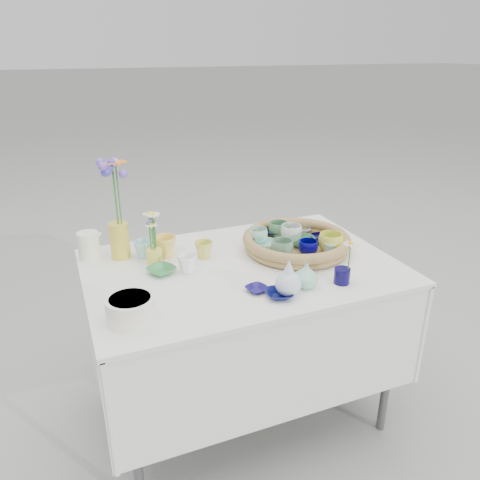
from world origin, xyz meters
name	(u,v)px	position (x,y,z in m)	size (l,w,h in m)	color
ground	(242,410)	(0.00, 0.00, 0.00)	(80.00, 80.00, 0.00)	gray
display_table	(242,410)	(0.00, 0.00, 0.00)	(1.26, 0.86, 0.77)	white
wicker_tray	(296,242)	(0.28, 0.05, 0.80)	(0.47, 0.47, 0.08)	olive
tray_ceramic_0	(279,231)	(0.28, 0.20, 0.80)	(0.15, 0.15, 0.04)	#0C1B44
tray_ceramic_1	(320,239)	(0.41, 0.06, 0.80)	(0.09, 0.09, 0.03)	black
tray_ceramic_2	(331,243)	(0.39, -0.06, 0.82)	(0.11, 0.11, 0.08)	#D7D841
tray_ceramic_3	(301,241)	(0.31, 0.05, 0.80)	(0.12, 0.12, 0.04)	#428758
tray_ceramic_4	(282,248)	(0.18, -0.02, 0.82)	(0.09, 0.09, 0.07)	slate
tray_ceramic_5	(266,245)	(0.15, 0.08, 0.80)	(0.11, 0.11, 0.03)	#82C8B9
tray_ceramic_6	(258,236)	(0.14, 0.15, 0.82)	(0.09, 0.09, 0.07)	#9FD2C0
tray_ceramic_7	(291,233)	(0.29, 0.12, 0.82)	(0.10, 0.10, 0.08)	white
tray_ceramic_8	(301,230)	(0.39, 0.20, 0.79)	(0.08, 0.08, 0.02)	#8AAAE9
tray_ceramic_9	(308,248)	(0.28, -0.05, 0.82)	(0.08, 0.08, 0.07)	#04005D
tray_ceramic_10	(274,253)	(0.15, -0.01, 0.80)	(0.10, 0.10, 0.03)	#FAD480
tray_ceramic_11	(330,248)	(0.37, -0.08, 0.81)	(0.06, 0.06, 0.06)	#98E5E2
tray_ceramic_12	(278,230)	(0.26, 0.18, 0.82)	(0.09, 0.09, 0.07)	#4C8855
loose_ceramic_0	(165,246)	(-0.27, 0.21, 0.81)	(0.10, 0.10, 0.09)	#FFD557
loose_ceramic_1	(204,250)	(-0.12, 0.13, 0.80)	(0.08, 0.08, 0.07)	#D4CD51
loose_ceramic_2	(161,271)	(-0.33, 0.05, 0.78)	(0.11, 0.11, 0.03)	#368B47
loose_ceramic_3	(187,264)	(-0.23, 0.02, 0.80)	(0.08, 0.08, 0.08)	white
loose_ceramic_4	(257,289)	(-0.03, -0.23, 0.77)	(0.08, 0.08, 0.02)	navy
loose_ceramic_5	(144,249)	(-0.36, 0.23, 0.80)	(0.08, 0.08, 0.07)	#A8E7E5
loose_ceramic_6	(280,294)	(0.02, -0.30, 0.78)	(0.10, 0.10, 0.02)	#0B0F4E
fluted_bowl	(131,309)	(-0.50, -0.25, 0.81)	(0.16, 0.16, 0.09)	white
bud_vase_paleblue	(288,277)	(0.06, -0.30, 0.84)	(0.10, 0.10, 0.15)	silver
bud_vase_seafoam	(306,275)	(0.15, -0.26, 0.81)	(0.09, 0.09, 0.10)	#8ACEAC
bud_vase_cobalt	(342,276)	(0.29, -0.29, 0.80)	(0.06, 0.06, 0.06)	#09043B
single_daisy	(349,257)	(0.31, -0.30, 0.88)	(0.07, 0.07, 0.12)	white
tall_vase_yellow	(120,241)	(-0.45, 0.27, 0.84)	(0.08, 0.08, 0.16)	gold
gerbera	(119,194)	(-0.43, 0.26, 1.05)	(0.11, 0.11, 0.28)	orange
hydrangea	(116,198)	(-0.45, 0.26, 1.03)	(0.09, 0.09, 0.32)	#453AB1
white_pitcher	(89,246)	(-0.57, 0.30, 0.82)	(0.13, 0.09, 0.12)	white
daisy_cup	(154,257)	(-0.33, 0.14, 0.80)	(0.06, 0.06, 0.07)	#E9DF4A
daisy_posy	(151,231)	(-0.34, 0.15, 0.91)	(0.08, 0.08, 0.15)	white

